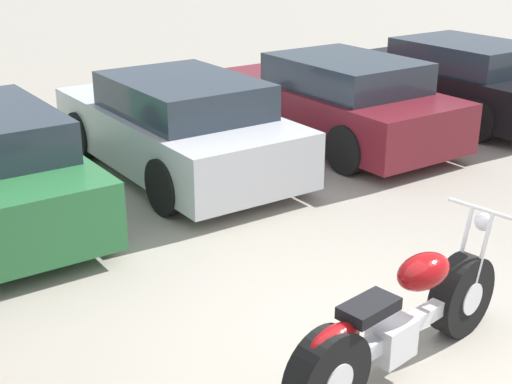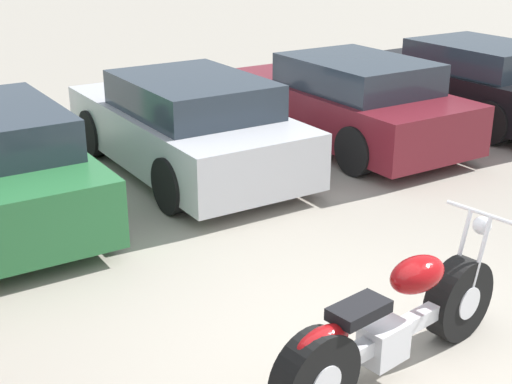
# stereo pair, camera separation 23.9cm
# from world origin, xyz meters

# --- Properties ---
(ground_plane) EXTENTS (60.00, 60.00, 0.00)m
(ground_plane) POSITION_xyz_m (0.00, 0.00, 0.00)
(ground_plane) COLOR gray
(motorcycle) EXTENTS (2.32, 0.72, 1.06)m
(motorcycle) POSITION_xyz_m (-0.03, -0.22, 0.42)
(motorcycle) COLOR black
(motorcycle) RESTS_ON ground_plane
(parked_car_silver) EXTENTS (1.85, 4.07, 1.32)m
(parked_car_silver) POSITION_xyz_m (0.83, 4.73, 0.64)
(parked_car_silver) COLOR #BCBCC1
(parked_car_silver) RESTS_ON ground_plane
(parked_car_maroon) EXTENTS (1.85, 4.07, 1.32)m
(parked_car_maroon) POSITION_xyz_m (3.47, 4.60, 0.64)
(parked_car_maroon) COLOR maroon
(parked_car_maroon) RESTS_ON ground_plane
(parked_car_black) EXTENTS (1.85, 4.07, 1.32)m
(parked_car_black) POSITION_xyz_m (6.11, 4.59, 0.64)
(parked_car_black) COLOR black
(parked_car_black) RESTS_ON ground_plane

